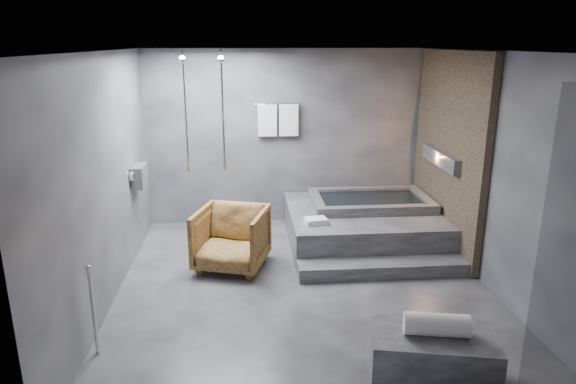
{
  "coord_description": "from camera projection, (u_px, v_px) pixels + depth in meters",
  "views": [
    {
      "loc": [
        -0.69,
        -5.67,
        2.9
      ],
      "look_at": [
        -0.17,
        0.3,
        1.14
      ],
      "focal_mm": 32.0,
      "sensor_mm": 36.0,
      "label": 1
    }
  ],
  "objects": [
    {
      "name": "room",
      "position": [
        336.0,
        144.0,
        6.07
      ],
      "size": [
        5.0,
        5.04,
        2.82
      ],
      "color": "#2C2C2E",
      "rests_on": "ground"
    },
    {
      "name": "tub_deck",
      "position": [
        363.0,
        225.0,
        7.69
      ],
      "size": [
        2.2,
        2.0,
        0.5
      ],
      "primitive_type": "cube",
      "color": "#303033",
      "rests_on": "ground"
    },
    {
      "name": "tub_step",
      "position": [
        383.0,
        268.0,
        6.61
      ],
      "size": [
        2.2,
        0.36,
        0.18
      ],
      "primitive_type": "cube",
      "color": "#303033",
      "rests_on": "ground"
    },
    {
      "name": "concrete_bench",
      "position": [
        432.0,
        359.0,
        4.48
      ],
      "size": [
        1.16,
        0.79,
        0.48
      ],
      "primitive_type": "cube",
      "rotation": [
        0.0,
        0.0,
        -0.21
      ],
      "color": "#363638",
      "rests_on": "ground"
    },
    {
      "name": "driftwood_chair",
      "position": [
        231.0,
        238.0,
        6.75
      ],
      "size": [
        1.09,
        1.11,
        0.81
      ],
      "primitive_type": "imported",
      "rotation": [
        0.0,
        0.0,
        -0.3
      ],
      "color": "#4A2E12",
      "rests_on": "ground"
    },
    {
      "name": "rolled_towel",
      "position": [
        437.0,
        325.0,
        4.38
      ],
      "size": [
        0.58,
        0.3,
        0.2
      ],
      "primitive_type": "cylinder",
      "rotation": [
        0.0,
        1.57,
        -0.2
      ],
      "color": "white",
      "rests_on": "concrete_bench"
    },
    {
      "name": "deck_towel",
      "position": [
        316.0,
        221.0,
        7.02
      ],
      "size": [
        0.32,
        0.26,
        0.08
      ],
      "primitive_type": "cube",
      "rotation": [
        0.0,
        0.0,
        0.18
      ],
      "color": "silver",
      "rests_on": "tub_deck"
    }
  ]
}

